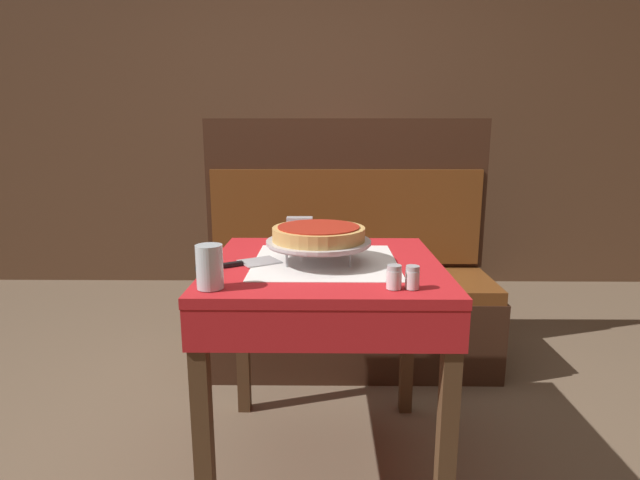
{
  "coord_description": "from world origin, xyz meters",
  "views": [
    {
      "loc": [
        -0.0,
        -1.58,
        1.15
      ],
      "look_at": [
        -0.02,
        -0.05,
        0.82
      ],
      "focal_mm": 28.0,
      "sensor_mm": 36.0,
      "label": 1
    }
  ],
  "objects_px": {
    "booth_bench": "(347,295)",
    "pizza_pan_stand": "(320,243)",
    "napkin_holder": "(301,229)",
    "condiment_caddy": "(363,189)",
    "salt_shaker": "(396,277)",
    "pepper_shaker": "(414,277)",
    "pizza_server": "(244,263)",
    "water_glass_near": "(211,267)",
    "deep_dish_pizza": "(320,233)",
    "dining_table_front": "(326,290)",
    "dining_table_rear": "(353,212)"
  },
  "relations": [
    {
      "from": "dining_table_front",
      "to": "napkin_holder",
      "type": "relative_size",
      "value": 7.49
    },
    {
      "from": "booth_bench",
      "to": "pizza_server",
      "type": "distance_m",
      "value": 1.04
    },
    {
      "from": "dining_table_front",
      "to": "pepper_shaker",
      "type": "xyz_separation_m",
      "value": [
        0.23,
        -0.29,
        0.13
      ]
    },
    {
      "from": "booth_bench",
      "to": "deep_dish_pizza",
      "type": "xyz_separation_m",
      "value": [
        -0.13,
        -0.86,
        0.49
      ]
    },
    {
      "from": "booth_bench",
      "to": "deep_dish_pizza",
      "type": "relative_size",
      "value": 4.88
    },
    {
      "from": "salt_shaker",
      "to": "condiment_caddy",
      "type": "relative_size",
      "value": 0.42
    },
    {
      "from": "napkin_holder",
      "to": "condiment_caddy",
      "type": "xyz_separation_m",
      "value": [
        0.35,
        1.39,
        -0.0
      ]
    },
    {
      "from": "booth_bench",
      "to": "pizza_server",
      "type": "relative_size",
      "value": 5.56
    },
    {
      "from": "pizza_pan_stand",
      "to": "deep_dish_pizza",
      "type": "distance_m",
      "value": 0.03
    },
    {
      "from": "water_glass_near",
      "to": "pepper_shaker",
      "type": "height_order",
      "value": "water_glass_near"
    },
    {
      "from": "salt_shaker",
      "to": "pepper_shaker",
      "type": "bearing_deg",
      "value": -0.0
    },
    {
      "from": "pizza_server",
      "to": "water_glass_near",
      "type": "distance_m",
      "value": 0.26
    },
    {
      "from": "dining_table_front",
      "to": "pepper_shaker",
      "type": "height_order",
      "value": "pepper_shaker"
    },
    {
      "from": "dining_table_front",
      "to": "pizza_pan_stand",
      "type": "relative_size",
      "value": 2.22
    },
    {
      "from": "booth_bench",
      "to": "pizza_pan_stand",
      "type": "height_order",
      "value": "booth_bench"
    },
    {
      "from": "pizza_server",
      "to": "water_glass_near",
      "type": "bearing_deg",
      "value": -101.15
    },
    {
      "from": "pizza_server",
      "to": "pepper_shaker",
      "type": "relative_size",
      "value": 4.13
    },
    {
      "from": "dining_table_front",
      "to": "condiment_caddy",
      "type": "bearing_deg",
      "value": 81.79
    },
    {
      "from": "napkin_holder",
      "to": "condiment_caddy",
      "type": "height_order",
      "value": "condiment_caddy"
    },
    {
      "from": "booth_bench",
      "to": "water_glass_near",
      "type": "distance_m",
      "value": 1.29
    },
    {
      "from": "pizza_pan_stand",
      "to": "pepper_shaker",
      "type": "height_order",
      "value": "pizza_pan_stand"
    },
    {
      "from": "dining_table_front",
      "to": "salt_shaker",
      "type": "height_order",
      "value": "salt_shaker"
    },
    {
      "from": "pizza_pan_stand",
      "to": "pizza_server",
      "type": "xyz_separation_m",
      "value": [
        -0.24,
        -0.03,
        -0.06
      ]
    },
    {
      "from": "water_glass_near",
      "to": "condiment_caddy",
      "type": "height_order",
      "value": "condiment_caddy"
    },
    {
      "from": "pizza_pan_stand",
      "to": "pizza_server",
      "type": "bearing_deg",
      "value": -172.85
    },
    {
      "from": "booth_bench",
      "to": "pepper_shaker",
      "type": "xyz_separation_m",
      "value": [
        0.13,
        -1.13,
        0.43
      ]
    },
    {
      "from": "booth_bench",
      "to": "pepper_shaker",
      "type": "height_order",
      "value": "booth_bench"
    },
    {
      "from": "dining_table_front",
      "to": "water_glass_near",
      "type": "relative_size",
      "value": 6.27
    },
    {
      "from": "salt_shaker",
      "to": "pepper_shaker",
      "type": "height_order",
      "value": "salt_shaker"
    },
    {
      "from": "dining_table_rear",
      "to": "condiment_caddy",
      "type": "relative_size",
      "value": 4.87
    },
    {
      "from": "booth_bench",
      "to": "pizza_pan_stand",
      "type": "xyz_separation_m",
      "value": [
        -0.13,
        -0.86,
        0.46
      ]
    },
    {
      "from": "salt_shaker",
      "to": "water_glass_near",
      "type": "bearing_deg",
      "value": -179.86
    },
    {
      "from": "pepper_shaker",
      "to": "dining_table_rear",
      "type": "bearing_deg",
      "value": 91.5
    },
    {
      "from": "booth_bench",
      "to": "deep_dish_pizza",
      "type": "distance_m",
      "value": 1.0
    },
    {
      "from": "pepper_shaker",
      "to": "pizza_server",
      "type": "bearing_deg",
      "value": 153.9
    },
    {
      "from": "booth_bench",
      "to": "pizza_server",
      "type": "xyz_separation_m",
      "value": [
        -0.37,
        -0.89,
        0.4
      ]
    },
    {
      "from": "deep_dish_pizza",
      "to": "pepper_shaker",
      "type": "relative_size",
      "value": 4.7
    },
    {
      "from": "dining_table_rear",
      "to": "booth_bench",
      "type": "relative_size",
      "value": 0.52
    },
    {
      "from": "water_glass_near",
      "to": "napkin_holder",
      "type": "relative_size",
      "value": 1.19
    },
    {
      "from": "pizza_pan_stand",
      "to": "condiment_caddy",
      "type": "bearing_deg",
      "value": 81.18
    },
    {
      "from": "dining_table_front",
      "to": "pizza_pan_stand",
      "type": "xyz_separation_m",
      "value": [
        -0.02,
        -0.02,
        0.16
      ]
    },
    {
      "from": "napkin_holder",
      "to": "condiment_caddy",
      "type": "distance_m",
      "value": 1.43
    },
    {
      "from": "booth_bench",
      "to": "water_glass_near",
      "type": "relative_size",
      "value": 12.16
    },
    {
      "from": "pepper_shaker",
      "to": "booth_bench",
      "type": "bearing_deg",
      "value": 96.49
    },
    {
      "from": "dining_table_front",
      "to": "dining_table_rear",
      "type": "xyz_separation_m",
      "value": [
        0.18,
        1.71,
        -0.0
      ]
    },
    {
      "from": "dining_table_rear",
      "to": "pepper_shaker",
      "type": "xyz_separation_m",
      "value": [
        0.05,
        -2.0,
        0.14
      ]
    },
    {
      "from": "pepper_shaker",
      "to": "condiment_caddy",
      "type": "bearing_deg",
      "value": 89.62
    },
    {
      "from": "dining_table_rear",
      "to": "water_glass_near",
      "type": "bearing_deg",
      "value": -103.84
    },
    {
      "from": "deep_dish_pizza",
      "to": "pizza_server",
      "type": "height_order",
      "value": "deep_dish_pizza"
    },
    {
      "from": "pizza_server",
      "to": "pepper_shaker",
      "type": "distance_m",
      "value": 0.55
    }
  ]
}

